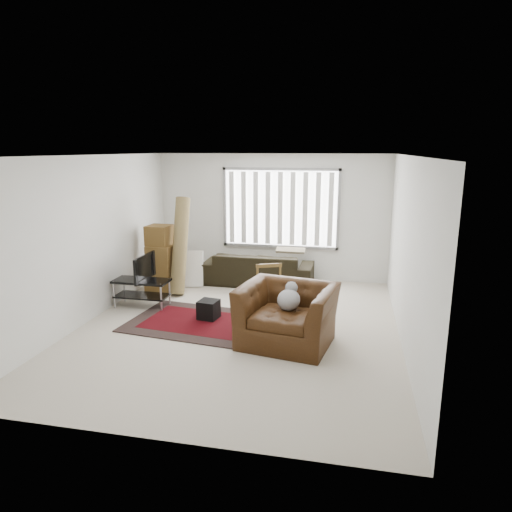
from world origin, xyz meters
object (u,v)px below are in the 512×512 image
at_px(tv_stand, 142,287).
at_px(sofa, 258,263).
at_px(side_chair, 271,289).
at_px(armchair, 287,311).
at_px(moving_boxes, 161,261).

relative_size(tv_stand, sofa, 0.44).
bearing_deg(side_chair, sofa, 85.07).
relative_size(side_chair, armchair, 0.58).
height_order(sofa, armchair, armchair).
bearing_deg(moving_boxes, sofa, 25.40).
relative_size(tv_stand, armchair, 0.66).
bearing_deg(side_chair, tv_stand, 156.40).
distance_m(moving_boxes, side_chair, 2.62).
relative_size(tv_stand, moving_boxes, 0.75).
bearing_deg(armchair, sofa, 119.59).
xyz_separation_m(side_chair, armchair, (0.42, -1.01, 0.01)).
xyz_separation_m(sofa, armchair, (1.02, -2.88, 0.06)).
height_order(side_chair, armchair, armchair).
height_order(moving_boxes, armchair, moving_boxes).
bearing_deg(sofa, tv_stand, 46.37).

